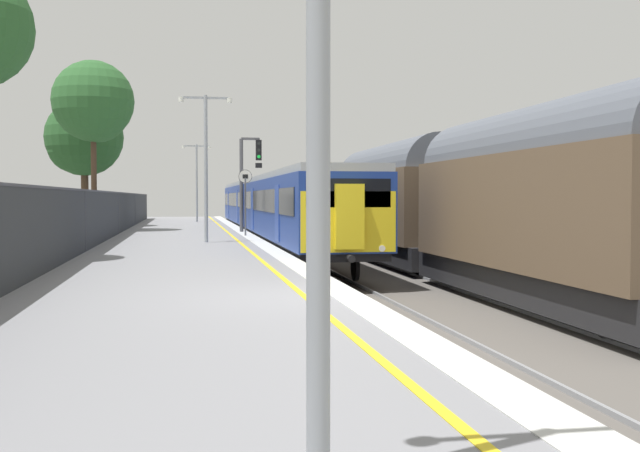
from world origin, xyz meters
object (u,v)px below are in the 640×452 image
background_tree_left (82,140)px  background_tree_right (94,105)px  platform_lamp_far (197,176)px  commuter_train_at_platform (270,206)px  freight_train_adjacent_track (450,199)px  speed_limit_sign (245,194)px  platform_lamp_mid (206,156)px  signal_gantry (247,173)px

background_tree_left → background_tree_right: size_ratio=0.87×
platform_lamp_far → background_tree_right: size_ratio=0.63×
commuter_train_at_platform → platform_lamp_far: bearing=105.6°
freight_train_adjacent_track → background_tree_right: (-12.95, 16.15, 4.71)m
commuter_train_at_platform → freight_train_adjacent_track: bearing=-76.5°
freight_train_adjacent_track → speed_limit_sign: freight_train_adjacent_track is taller
platform_lamp_mid → freight_train_adjacent_track: bearing=-35.1°
freight_train_adjacent_track → platform_lamp_far: bearing=104.4°
commuter_train_at_platform → background_tree_left: bearing=151.9°
commuter_train_at_platform → background_tree_right: 10.31m
signal_gantry → platform_lamp_far: platform_lamp_far is taller
commuter_train_at_platform → freight_train_adjacent_track: (4.00, -16.71, 0.38)m
signal_gantry → background_tree_right: (-7.49, 2.39, 3.46)m
freight_train_adjacent_track → background_tree_right: 21.23m
signal_gantry → commuter_train_at_platform: bearing=63.7°
signal_gantry → speed_limit_sign: signal_gantry is taller
freight_train_adjacent_track → platform_lamp_far: 30.93m
freight_train_adjacent_track → speed_limit_sign: (-5.85, 10.03, 0.20)m
platform_lamp_far → background_tree_left: size_ratio=0.72×
commuter_train_at_platform → platform_lamp_mid: (-3.68, -11.31, 2.01)m
commuter_train_at_platform → speed_limit_sign: (-1.85, -6.68, 0.58)m
freight_train_adjacent_track → background_tree_right: bearing=128.7°
background_tree_right → freight_train_adjacent_track: bearing=-51.3°
platform_lamp_far → background_tree_left: (-6.67, -7.66, 1.86)m
commuter_train_at_platform → background_tree_right: size_ratio=4.65×
speed_limit_sign → platform_lamp_far: size_ratio=0.54×
platform_lamp_mid → background_tree_left: 18.21m
signal_gantry → speed_limit_sign: 3.89m
background_tree_left → background_tree_right: (1.41, -6.11, 1.32)m
commuter_train_at_platform → platform_lamp_far: (-3.68, 13.20, 1.92)m
freight_train_adjacent_track → speed_limit_sign: bearing=120.2°
background_tree_left → freight_train_adjacent_track: bearing=-57.2°
speed_limit_sign → background_tree_left: background_tree_left is taller
commuter_train_at_platform → signal_gantry: signal_gantry is taller
platform_lamp_far → platform_lamp_mid: bearing=-90.0°
commuter_train_at_platform → platform_lamp_far: 13.84m
platform_lamp_mid → platform_lamp_far: bearing=90.0°
freight_train_adjacent_track → platform_lamp_mid: 9.54m
commuter_train_at_platform → signal_gantry: 3.68m
speed_limit_sign → platform_lamp_mid: platform_lamp_mid is taller
commuter_train_at_platform → signal_gantry: bearing=-116.3°
freight_train_adjacent_track → signal_gantry: size_ratio=5.44×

